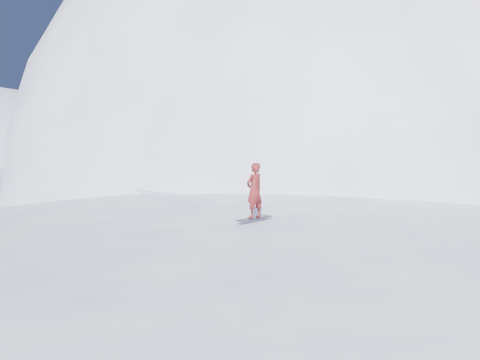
{
  "coord_description": "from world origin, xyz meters",
  "views": [
    {
      "loc": [
        -7.06,
        -13.31,
        4.87
      ],
      "look_at": [
        -0.52,
        0.14,
        3.5
      ],
      "focal_mm": 35.0,
      "sensor_mm": 36.0,
      "label": 1
    }
  ],
  "objects": [
    {
      "name": "ground",
      "position": [
        0.0,
        0.0,
        0.0
      ],
      "size": [
        400.0,
        400.0,
        0.0
      ],
      "primitive_type": "plane",
      "color": "white",
      "rests_on": "ground"
    },
    {
      "name": "near_ridge",
      "position": [
        1.0,
        3.0,
        0.0
      ],
      "size": [
        36.0,
        28.0,
        4.8
      ],
      "primitive_type": "ellipsoid",
      "color": "white",
      "rests_on": "ground"
    },
    {
      "name": "summit_peak",
      "position": [
        22.0,
        26.0,
        0.0
      ],
      "size": [
        60.0,
        56.0,
        56.0
      ],
      "primitive_type": "ellipsoid",
      "color": "white",
      "rests_on": "ground"
    },
    {
      "name": "peak_shoulder",
      "position": [
        10.0,
        20.0,
        0.0
      ],
      "size": [
        28.0,
        24.0,
        18.0
      ],
      "primitive_type": "ellipsoid",
      "color": "white",
      "rests_on": "ground"
    },
    {
      "name": "wind_bumps",
      "position": [
        -0.56,
        2.12,
        0.0
      ],
      "size": [
        16.0,
        14.4,
        1.0
      ],
      "color": "white",
      "rests_on": "ground"
    },
    {
      "name": "snowboard",
      "position": [
        -0.52,
        -0.86,
        2.41
      ],
      "size": [
        1.38,
        0.67,
        0.02
      ],
      "primitive_type": "cube",
      "rotation": [
        0.0,
        0.0,
        0.32
      ],
      "color": "black",
      "rests_on": "near_ridge"
    },
    {
      "name": "snowboarder",
      "position": [
        -0.52,
        -0.86,
        3.26
      ],
      "size": [
        0.71,
        0.58,
        1.68
      ],
      "primitive_type": "imported",
      "rotation": [
        0.0,
        0.0,
        3.46
      ],
      "color": "maroon",
      "rests_on": "snowboard"
    },
    {
      "name": "board_tracks",
      "position": [
        -1.21,
        5.61,
        2.42
      ],
      "size": [
        2.4,
        5.99,
        0.04
      ],
      "color": "silver",
      "rests_on": "ground"
    }
  ]
}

